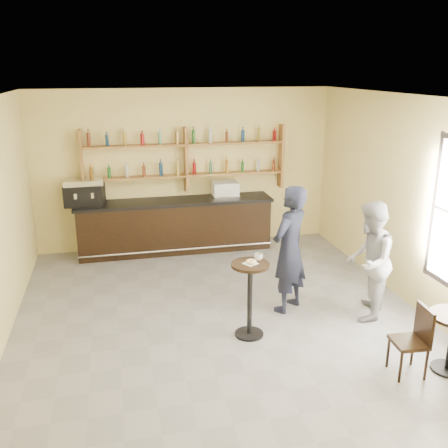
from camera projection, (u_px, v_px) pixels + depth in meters
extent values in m
plane|color=slate|center=(223.00, 322.00, 7.35)|extent=(7.00, 7.00, 0.00)
plane|color=white|center=(223.00, 98.00, 6.38)|extent=(7.00, 7.00, 0.00)
plane|color=#F5E18B|center=(185.00, 169.00, 10.12)|extent=(7.00, 0.00, 7.00)
plane|color=#F5E18B|center=(328.00, 354.00, 3.61)|extent=(7.00, 0.00, 7.00)
plane|color=#F5E18B|center=(417.00, 205.00, 7.50)|extent=(0.00, 7.00, 7.00)
cube|color=white|center=(250.00, 263.00, 6.66)|extent=(0.23, 0.23, 0.00)
torus|color=#E4AC53|center=(251.00, 262.00, 6.65)|extent=(0.18, 0.18, 0.05)
imported|color=white|center=(258.00, 257.00, 6.77)|extent=(0.13, 0.13, 0.09)
imported|color=black|center=(289.00, 249.00, 7.46)|extent=(0.85, 0.81, 1.96)
imported|color=#949398|center=(369.00, 261.00, 7.25)|extent=(1.05, 1.09, 1.77)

